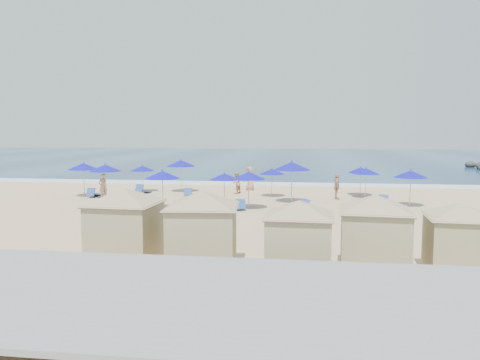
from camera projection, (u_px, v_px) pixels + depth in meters
The scene contains 32 objects.
ground at pixel (250, 217), 24.88m from camera, with size 160.00×160.00×0.00m, color tan.
ocean at pixel (286, 158), 79.09m from camera, with size 160.00×80.00×0.06m, color navy.
surf_line at pixel (270, 184), 40.15m from camera, with size 160.00×2.50×0.08m, color white.
seawall at pixel (189, 291), 11.51m from camera, with size 160.00×6.10×1.22m.
trash_bin at pixel (278, 226), 20.91m from camera, with size 0.74×0.74×0.74m, color black.
cabana_0 at pixel (125, 216), 16.04m from camera, with size 4.63×4.63×2.91m.
cabana_1 at pixel (202, 220), 15.32m from camera, with size 4.63×4.63×2.92m.
cabana_2 at pixel (299, 229), 14.58m from camera, with size 4.29×4.29×2.69m.
cabana_3 at pixel (375, 224), 14.88m from camera, with size 4.52×4.52×2.84m.
cabana_4 at pixel (460, 230), 14.64m from camera, with size 4.13×4.13×2.60m.
umbrella_0 at pixel (105, 168), 31.27m from camera, with size 2.15×2.15×2.44m.
umbrella_1 at pixel (84, 166), 32.57m from camera, with size 2.16×2.16×2.46m.
umbrella_2 at pixel (143, 168), 35.23m from camera, with size 1.80×1.80×2.05m.
umbrella_3 at pixel (163, 175), 27.26m from camera, with size 2.07×2.07×2.36m.
umbrella_4 at pixel (181, 163), 35.02m from camera, with size 2.20×2.20×2.51m.
umbrella_5 at pixel (224, 176), 28.63m from camera, with size 1.83×1.83×2.09m.
umbrella_6 at pixel (249, 175), 27.43m from camera, with size 2.01×2.01×2.28m.
umbrella_7 at pixel (272, 172), 32.56m from camera, with size 1.79×1.79×2.04m.
umbrella_8 at pixel (292, 166), 29.72m from camera, with size 2.40×2.40×2.73m.
umbrella_9 at pixel (361, 170), 33.10m from camera, with size 1.85×1.85×2.11m.
umbrella_10 at pixel (366, 171), 31.86m from camera, with size 1.88×1.88×2.14m.
umbrella_11 at pixel (411, 174), 28.26m from camera, with size 2.02×2.02×2.30m.
beach_chair_0 at pixel (93, 194), 32.44m from camera, with size 0.59×1.28×0.70m.
beach_chair_1 at pixel (142, 190), 34.17m from camera, with size 0.92×1.47×0.75m.
beach_chair_2 at pixel (189, 193), 32.80m from camera, with size 0.56×1.20×0.65m.
beach_chair_3 at pixel (239, 206), 27.22m from camera, with size 1.00×1.37×0.69m.
beach_chair_4 at pixel (305, 206), 27.13m from camera, with size 0.63×1.21×0.64m.
beach_chair_5 at pixel (384, 202), 28.84m from camera, with size 1.03×1.42×0.72m.
beachgoer_0 at pixel (103, 186), 31.53m from camera, with size 0.63×0.42×1.74m, color tan.
beachgoer_1 at pixel (236, 183), 34.23m from camera, with size 0.78×0.61×1.60m, color tan.
beachgoer_2 at pixel (337, 187), 31.35m from camera, with size 1.00×0.42×1.71m, color tan.
beachgoer_3 at pixel (250, 178), 36.26m from camera, with size 0.89×0.58×1.83m, color tan.
Camera 1 is at (2.74, -24.39, 4.58)m, focal length 35.00 mm.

